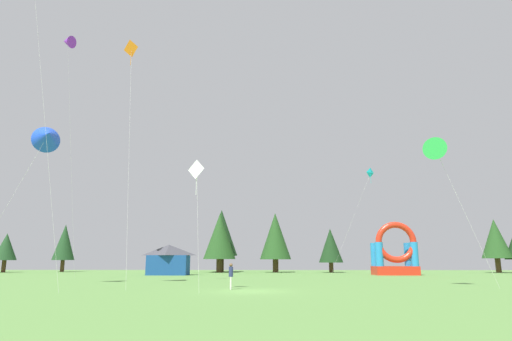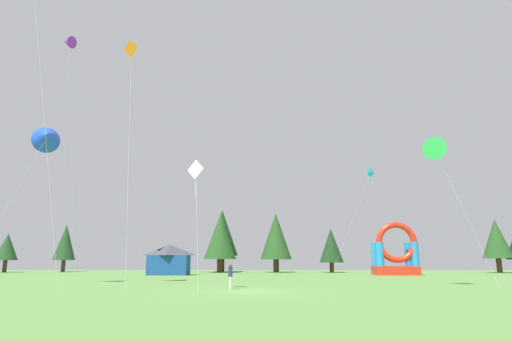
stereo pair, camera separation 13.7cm
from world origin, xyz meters
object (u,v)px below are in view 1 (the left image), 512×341
person_near_camera (231,274)px  inflatable_red_slide (395,256)px  kite_cyan_diamond (371,174)px  kite_purple_delta (68,42)px  festival_tent (169,260)px  kite_orange_diamond (132,51)px  kite_green_delta (436,151)px  kite_white_diamond (197,172)px  kite_blue_delta (47,137)px

person_near_camera → inflatable_red_slide: size_ratio=0.25×
kite_cyan_diamond → kite_purple_delta: kite_purple_delta is taller
festival_tent → kite_orange_diamond: bearing=-87.9°
kite_green_delta → kite_orange_diamond: kite_orange_diamond is taller
kite_white_diamond → inflatable_red_slide: size_ratio=1.21×
person_near_camera → kite_purple_delta: bearing=-135.9°
kite_cyan_diamond → festival_tent: 28.20m
kite_green_delta → festival_tent: size_ratio=2.12×
kite_white_diamond → kite_orange_diamond: kite_orange_diamond is taller
kite_blue_delta → person_near_camera: 19.29m
kite_blue_delta → festival_tent: (5.00, 23.80, -9.81)m
kite_cyan_diamond → festival_tent: size_ratio=2.55×
kite_cyan_diamond → inflatable_red_slide: bearing=48.8°
kite_cyan_diamond → kite_orange_diamond: size_ratio=0.62×
kite_blue_delta → kite_green_delta: bearing=-2.7°
kite_purple_delta → kite_blue_delta: size_ratio=2.10×
kite_orange_diamond → kite_blue_delta: 10.58m
kite_green_delta → kite_blue_delta: kite_blue_delta is taller
kite_orange_diamond → festival_tent: (-0.79, 21.65, -18.39)m
kite_white_diamond → inflatable_red_slide: bearing=54.2°
kite_green_delta → person_near_camera: (-15.23, -2.76, -8.98)m
kite_white_diamond → person_near_camera: kite_white_diamond is taller
kite_orange_diamond → inflatable_red_slide: bearing=37.6°
kite_orange_diamond → kite_blue_delta: kite_orange_diamond is taller
kite_purple_delta → person_near_camera: kite_purple_delta is taller
kite_cyan_diamond → person_near_camera: (-15.43, -24.35, -11.49)m
kite_orange_diamond → festival_tent: bearing=92.1°
kite_purple_delta → festival_tent: 29.03m
person_near_camera → kite_white_diamond: bearing=-73.7°
kite_green_delta → inflatable_red_slide: size_ratio=1.60×
kite_orange_diamond → kite_purple_delta: (-10.49, 8.99, 5.87)m
kite_white_diamond → kite_green_delta: (17.47, 3.80, 2.28)m
kite_blue_delta → inflatable_red_slide: 43.19m
kite_blue_delta → kite_purple_delta: bearing=112.9°
kite_green_delta → inflatable_red_slide: bearing=81.6°
kite_white_diamond → kite_purple_delta: kite_purple_delta is taller
inflatable_red_slide → kite_green_delta: bearing=-98.4°
kite_purple_delta → kite_cyan_diamond: bearing=14.2°
kite_white_diamond → kite_purple_delta: bearing=137.6°
kite_white_diamond → inflatable_red_slide: (21.27, 29.49, -5.26)m
kite_white_diamond → kite_orange_diamond: 16.41m
kite_cyan_diamond → festival_tent: bearing=172.0°
kite_purple_delta → kite_blue_delta: bearing=-67.1°
kite_green_delta → festival_tent: (-25.69, 25.22, -8.03)m
kite_cyan_diamond → person_near_camera: kite_cyan_diamond is taller
festival_tent → kite_green_delta: bearing=-44.5°
kite_green_delta → inflatable_red_slide: kite_green_delta is taller
kite_orange_diamond → inflatable_red_slide: size_ratio=3.10×
kite_orange_diamond → person_near_camera: 22.53m
kite_white_diamond → kite_blue_delta: 14.78m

